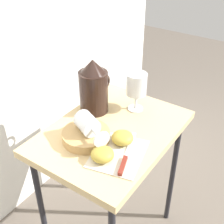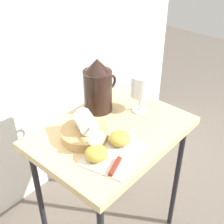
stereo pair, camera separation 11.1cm
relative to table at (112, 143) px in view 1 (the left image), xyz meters
The scene contains 10 objects.
curtain_drape 0.68m from the table, 90.00° to the left, with size 2.40×0.03×1.99m, color white.
table is the anchor object (origin of this frame).
linen_napkin 0.16m from the table, 136.93° to the right, with size 0.20×0.17×0.00m, color beige.
basket_tray 0.14m from the table, 157.44° to the left, with size 0.17×0.17×0.04m, color tan.
pitcher 0.22m from the table, 62.82° to the left, with size 0.17×0.12×0.23m.
wine_glass_upright 0.25m from the table, ahead, with size 0.08×0.08×0.16m.
wine_glass_tipped_near 0.17m from the table, 160.30° to the left, with size 0.12×0.16×0.07m.
apple_half_left 0.20m from the table, 156.14° to the right, with size 0.08×0.08×0.04m, color #B29938.
apple_half_right 0.13m from the table, 120.99° to the right, with size 0.08×0.08×0.04m, color #B29938.
knife 0.19m from the table, 130.96° to the right, with size 0.22×0.09×0.01m.
Camera 1 is at (-0.76, -0.52, 1.36)m, focal length 48.64 mm.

